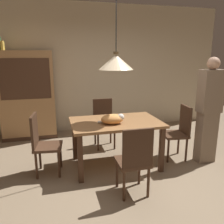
# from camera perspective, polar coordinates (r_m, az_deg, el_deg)

# --- Properties ---
(ground) EXTENTS (10.00, 10.00, 0.00)m
(ground) POSITION_cam_1_polar(r_m,az_deg,el_deg) (3.43, 3.29, -16.98)
(ground) COLOR #847056
(back_wall) EXTENTS (6.40, 0.10, 2.90)m
(back_wall) POSITION_cam_1_polar(r_m,az_deg,el_deg) (5.53, -5.14, 10.65)
(back_wall) COLOR beige
(back_wall) RESTS_ON ground
(dining_table) EXTENTS (1.40, 0.90, 0.75)m
(dining_table) POSITION_cam_1_polar(r_m,az_deg,el_deg) (3.66, 0.93, -3.78)
(dining_table) COLOR olive
(dining_table) RESTS_ON ground
(chair_near_front) EXTENTS (0.40, 0.40, 0.93)m
(chair_near_front) POSITION_cam_1_polar(r_m,az_deg,el_deg) (2.93, 5.63, -11.40)
(chair_near_front) COLOR #472D1E
(chair_near_front) RESTS_ON ground
(chair_right_side) EXTENTS (0.44, 0.44, 0.93)m
(chair_right_side) POSITION_cam_1_polar(r_m,az_deg,el_deg) (4.13, 16.24, -4.27)
(chair_right_side) COLOR #472D1E
(chair_right_side) RESTS_ON ground
(chair_far_back) EXTENTS (0.41, 0.41, 0.93)m
(chair_far_back) POSITION_cam_1_polar(r_m,az_deg,el_deg) (4.52, -2.07, -2.15)
(chair_far_back) COLOR #472D1E
(chair_far_back) RESTS_ON ground
(chair_left_side) EXTENTS (0.44, 0.44, 0.93)m
(chair_left_side) POSITION_cam_1_polar(r_m,az_deg,el_deg) (3.59, -16.85, -7.06)
(chair_left_side) COLOR #472D1E
(chair_left_side) RESTS_ON ground
(cat_sleeping) EXTENTS (0.39, 0.24, 0.16)m
(cat_sleeping) POSITION_cam_1_polar(r_m,az_deg,el_deg) (3.47, 0.21, -1.73)
(cat_sleeping) COLOR #E59951
(cat_sleeping) RESTS_ON dining_table
(pendant_lamp) EXTENTS (0.52, 0.52, 1.30)m
(pendant_lamp) POSITION_cam_1_polar(r_m,az_deg,el_deg) (3.49, 0.99, 12.30)
(pendant_lamp) COLOR beige
(hutch_bookcase) EXTENTS (1.12, 0.45, 1.85)m
(hutch_bookcase) POSITION_cam_1_polar(r_m,az_deg,el_deg) (5.21, -20.09, 3.45)
(hutch_bookcase) COLOR #A87A4C
(hutch_bookcase) RESTS_ON ground
(book_green_slim) EXTENTS (0.03, 0.20, 0.26)m
(book_green_slim) POSITION_cam_1_polar(r_m,az_deg,el_deg) (5.20, -26.07, 14.98)
(book_green_slim) COLOR #427A4C
(book_green_slim) RESTS_ON hutch_bookcase
(book_yellow_short) EXTENTS (0.04, 0.20, 0.18)m
(book_yellow_short) POSITION_cam_1_polar(r_m,az_deg,el_deg) (5.19, -25.45, 14.60)
(book_yellow_short) COLOR gold
(book_yellow_short) RESTS_ON hutch_bookcase
(person_standing) EXTENTS (0.36, 0.22, 1.73)m
(person_standing) POSITION_cam_1_polar(r_m,az_deg,el_deg) (4.06, 22.78, 0.27)
(person_standing) COLOR #84705B
(person_standing) RESTS_ON ground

